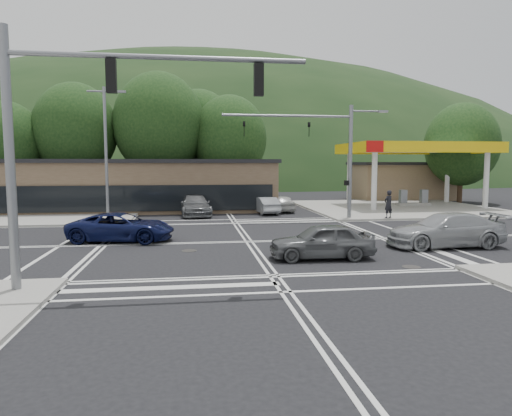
{
  "coord_description": "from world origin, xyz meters",
  "views": [
    {
      "loc": [
        -2.82,
        -22.74,
        3.98
      ],
      "look_at": [
        0.82,
        3.23,
        1.4
      ],
      "focal_mm": 32.0,
      "sensor_mm": 36.0,
      "label": 1
    }
  ],
  "objects": [
    {
      "name": "signal_mast_ne",
      "position": [
        6.95,
        8.2,
        5.07
      ],
      "size": [
        11.65,
        0.3,
        8.0
      ],
      "color": "slate",
      "rests_on": "ground"
    },
    {
      "name": "tree_n_e",
      "position": [
        -2.0,
        28.0,
        7.14
      ],
      "size": [
        8.4,
        8.4,
        11.98
      ],
      "color": "#382619",
      "rests_on": "ground"
    },
    {
      "name": "sidewalk_nw",
      "position": [
        -15.0,
        15.0,
        0.07
      ],
      "size": [
        16.0,
        16.0,
        0.15
      ],
      "primitive_type": "cube",
      "color": "gray",
      "rests_on": "ground"
    },
    {
      "name": "ground",
      "position": [
        0.0,
        0.0,
        0.0
      ],
      "size": [
        120.0,
        120.0,
        0.0
      ],
      "primitive_type": "plane",
      "color": "black",
      "rests_on": "ground"
    },
    {
      "name": "car_queue_a",
      "position": [
        2.91,
        12.8,
        0.66
      ],
      "size": [
        1.86,
        4.16,
        1.33
      ],
      "primitive_type": "imported",
      "rotation": [
        0.0,
        0.0,
        3.26
      ],
      "color": "#9C9FA3",
      "rests_on": "ground"
    },
    {
      "name": "car_blue_west",
      "position": [
        -6.42,
        1.04,
        0.73
      ],
      "size": [
        5.6,
        3.27,
        1.46
      ],
      "primitive_type": "imported",
      "rotation": [
        0.0,
        0.0,
        1.41
      ],
      "color": "#0D133D",
      "rests_on": "ground"
    },
    {
      "name": "convenience_store",
      "position": [
        20.0,
        25.0,
        1.9
      ],
      "size": [
        10.0,
        6.0,
        3.8
      ],
      "primitive_type": "cube",
      "color": "#846B4F",
      "rests_on": "ground"
    },
    {
      "name": "car_northbound",
      "position": [
        -2.64,
        12.24,
        0.78
      ],
      "size": [
        2.64,
        5.55,
        1.56
      ],
      "primitive_type": "imported",
      "rotation": [
        0.0,
        0.0,
        0.09
      ],
      "color": "#595C5E",
      "rests_on": "ground"
    },
    {
      "name": "sidewalk_ne",
      "position": [
        15.0,
        15.0,
        0.07
      ],
      "size": [
        16.0,
        16.0,
        0.15
      ],
      "primitive_type": "cube",
      "color": "gray",
      "rests_on": "ground"
    },
    {
      "name": "tree_n_d",
      "position": [
        -20.0,
        23.0,
        5.84
      ],
      "size": [
        6.8,
        6.8,
        9.76
      ],
      "color": "#382619",
      "rests_on": "ground"
    },
    {
      "name": "hill_north",
      "position": [
        0.0,
        90.0,
        0.0
      ],
      "size": [
        252.0,
        126.0,
        140.0
      ],
      "primitive_type": "ellipsoid",
      "color": "#1A3216",
      "rests_on": "ground"
    },
    {
      "name": "tree_n_a",
      "position": [
        -14.0,
        24.0,
        7.14
      ],
      "size": [
        8.0,
        8.0,
        11.75
      ],
      "color": "#382619",
      "rests_on": "ground"
    },
    {
      "name": "car_queue_b",
      "position": [
        4.41,
        14.0,
        0.69
      ],
      "size": [
        1.9,
        4.14,
        1.37
      ],
      "primitive_type": "imported",
      "rotation": [
        0.0,
        0.0,
        3.21
      ],
      "color": "#B9B8B4",
      "rests_on": "ground"
    },
    {
      "name": "commercial_row",
      "position": [
        -8.0,
        17.0,
        2.0
      ],
      "size": [
        24.0,
        8.0,
        4.0
      ],
      "primitive_type": "cube",
      "color": "brown",
      "rests_on": "ground"
    },
    {
      "name": "tree_n_b",
      "position": [
        -6.0,
        24.0,
        7.79
      ],
      "size": [
        9.0,
        9.0,
        12.98
      ],
      "color": "#382619",
      "rests_on": "ground"
    },
    {
      "name": "car_grey_center",
      "position": [
        2.5,
        -4.5,
        0.74
      ],
      "size": [
        4.42,
        1.91,
        1.49
      ],
      "primitive_type": "imported",
      "rotation": [
        0.0,
        0.0,
        -1.61
      ],
      "color": "#535658",
      "rests_on": "ground"
    },
    {
      "name": "signal_mast_sw",
      "position": [
        -6.39,
        -8.2,
        5.12
      ],
      "size": [
        9.14,
        0.28,
        8.0
      ],
      "color": "slate",
      "rests_on": "ground"
    },
    {
      "name": "tree_ne",
      "position": [
        24.0,
        20.0,
        5.84
      ],
      "size": [
        7.2,
        7.2,
        9.99
      ],
      "color": "#382619",
      "rests_on": "ground"
    },
    {
      "name": "streetlight_nw",
      "position": [
        -8.44,
        9.0,
        5.05
      ],
      "size": [
        2.5,
        0.25,
        9.0
      ],
      "color": "slate",
      "rests_on": "ground"
    },
    {
      "name": "gas_station_canopy",
      "position": [
        16.99,
        15.99,
        5.04
      ],
      "size": [
        12.32,
        8.34,
        5.75
      ],
      "color": "silver",
      "rests_on": "ground"
    },
    {
      "name": "tree_n_c",
      "position": [
        1.0,
        24.0,
        6.49
      ],
      "size": [
        7.6,
        7.6,
        10.87
      ],
      "color": "#382619",
      "rests_on": "ground"
    },
    {
      "name": "pedestrian",
      "position": [
        10.8,
        7.5,
        1.12
      ],
      "size": [
        0.83,
        0.71,
        1.94
      ],
      "primitive_type": "imported",
      "rotation": [
        0.0,
        0.0,
        3.55
      ],
      "color": "black",
      "rests_on": "sidewalk_ne"
    },
    {
      "name": "car_silver_east",
      "position": [
        9.09,
        -2.7,
        0.81
      ],
      "size": [
        5.6,
        2.33,
        1.62
      ],
      "primitive_type": "imported",
      "rotation": [
        0.0,
        0.0,
        -1.56
      ],
      "color": "#989B9F",
      "rests_on": "ground"
    }
  ]
}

